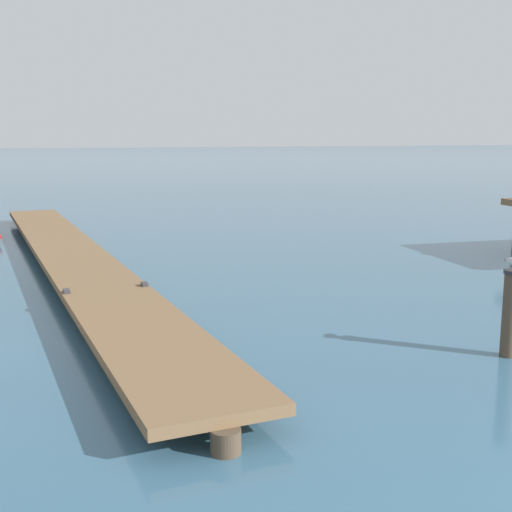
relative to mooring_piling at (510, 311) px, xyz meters
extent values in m
cube|color=brown|center=(-5.82, 9.90, -0.39)|extent=(2.61, 22.87, 0.16)
cylinder|color=#4C3D2D|center=(-5.42, -1.50, -0.61)|extent=(0.36, 0.36, 0.29)
cylinder|color=#4C3D2D|center=(-5.58, 3.06, -0.61)|extent=(0.36, 0.36, 0.29)
cylinder|color=#4C3D2D|center=(-5.74, 7.62, -0.61)|extent=(0.36, 0.36, 0.29)
cylinder|color=#4C3D2D|center=(-5.90, 12.18, -0.61)|extent=(0.36, 0.36, 0.29)
cylinder|color=#4C3D2D|center=(-6.07, 16.74, -0.61)|extent=(0.36, 0.36, 0.29)
cylinder|color=#4C3D2D|center=(-6.23, 21.30, -0.61)|extent=(0.36, 0.36, 0.29)
cube|color=#333338|center=(-6.46, 5.31, -0.27)|extent=(0.13, 0.20, 0.08)
cube|color=#333338|center=(-4.86, 5.37, -0.27)|extent=(0.13, 0.20, 0.08)
cylinder|color=#4C3D2D|center=(0.00, 0.00, -0.04)|extent=(0.26, 0.26, 1.45)
cylinder|color=gold|center=(-0.02, 0.00, 0.72)|extent=(0.01, 0.01, 0.07)
ellipsoid|color=#383838|center=(0.06, 0.13, 0.83)|extent=(0.03, 0.07, 0.04)
ellipsoid|color=silver|center=(-0.05, 0.02, 0.84)|extent=(0.04, 0.24, 0.09)
ellipsoid|color=#383838|center=(-0.04, 0.13, 0.83)|extent=(0.03, 0.07, 0.04)
cone|color=white|center=(0.01, 0.15, 0.83)|extent=(0.07, 0.08, 0.07)
camera|label=1|loc=(-7.69, -8.21, 2.82)|focal=46.64mm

